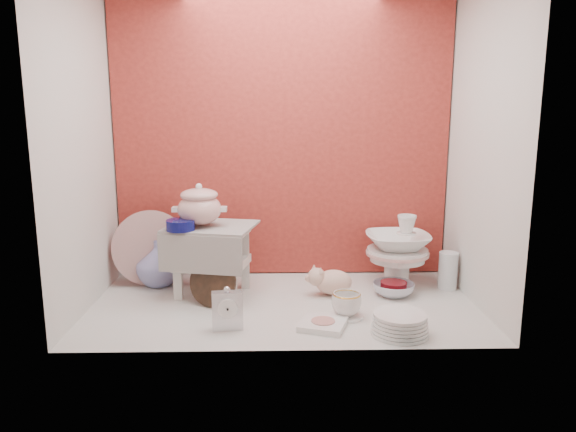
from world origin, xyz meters
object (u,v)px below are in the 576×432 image
at_px(dinner_plate_stack, 400,324).
at_px(soup_tureen, 199,205).
at_px(floral_platter, 151,248).
at_px(plush_pig, 334,282).
at_px(step_stool, 212,260).
at_px(porcelain_tower, 397,250).
at_px(crystal_bowl, 393,289).
at_px(mantel_clock, 227,309).
at_px(gold_rim_teacup, 346,304).
at_px(blue_white_vase, 158,263).

bearing_deg(dinner_plate_stack, soup_tureen, 150.26).
bearing_deg(floral_platter, dinner_plate_stack, -30.31).
bearing_deg(soup_tureen, plush_pig, -2.02).
distance_m(step_stool, dinner_plate_stack, 0.98).
xyz_separation_m(plush_pig, porcelain_tower, (0.35, 0.15, 0.12)).
xyz_separation_m(floral_platter, porcelain_tower, (1.28, -0.05, -0.01)).
height_order(plush_pig, crystal_bowl, plush_pig).
distance_m(step_stool, mantel_clock, 0.47).
height_order(soup_tureen, plush_pig, soup_tureen).
relative_size(floral_platter, dinner_plate_stack, 1.66).
bearing_deg(step_stool, soup_tureen, -149.19).
relative_size(mantel_clock, gold_rim_teacup, 1.43).
height_order(mantel_clock, gold_rim_teacup, mantel_clock).
distance_m(crystal_bowl, porcelain_tower, 0.23).
height_order(gold_rim_teacup, porcelain_tower, porcelain_tower).
bearing_deg(step_stool, porcelain_tower, 19.13).
relative_size(floral_platter, mantel_clock, 2.12).
xyz_separation_m(step_stool, crystal_bowl, (0.89, -0.05, -0.14)).
relative_size(step_stool, plush_pig, 1.76).
bearing_deg(step_stool, crystal_bowl, 9.01).
xyz_separation_m(soup_tureen, crystal_bowl, (0.95, -0.03, -0.42)).
bearing_deg(blue_white_vase, soup_tureen, -32.05).
xyz_separation_m(soup_tureen, dinner_plate_stack, (0.87, -0.50, -0.41)).
xyz_separation_m(floral_platter, blue_white_vase, (0.04, -0.03, -0.08)).
bearing_deg(gold_rim_teacup, porcelain_tower, 54.03).
bearing_deg(plush_pig, gold_rim_teacup, -69.30).
bearing_deg(mantel_clock, dinner_plate_stack, -11.66).
xyz_separation_m(step_stool, gold_rim_teacup, (0.62, -0.33, -0.11)).
relative_size(soup_tureen, dinner_plate_stack, 1.06).
bearing_deg(crystal_bowl, floral_platter, 170.16).
relative_size(floral_platter, porcelain_tower, 1.05).
distance_m(floral_platter, gold_rim_teacup, 1.09).
bearing_deg(porcelain_tower, blue_white_vase, 178.88).
height_order(blue_white_vase, gold_rim_teacup, blue_white_vase).
height_order(blue_white_vase, dinner_plate_stack, blue_white_vase).
height_order(step_stool, floral_platter, floral_platter).
bearing_deg(porcelain_tower, gold_rim_teacup, -125.97).
xyz_separation_m(blue_white_vase, plush_pig, (0.90, -0.18, -0.05)).
bearing_deg(dinner_plate_stack, gold_rim_teacup, 136.28).
xyz_separation_m(mantel_clock, plush_pig, (0.49, 0.41, -0.02)).
height_order(soup_tureen, mantel_clock, soup_tureen).
bearing_deg(crystal_bowl, mantel_clock, -152.81).
relative_size(mantel_clock, porcelain_tower, 0.50).
bearing_deg(floral_platter, soup_tureen, -31.99).
relative_size(blue_white_vase, crystal_bowl, 1.16).
distance_m(step_stool, floral_platter, 0.38).
height_order(step_stool, gold_rim_teacup, step_stool).
xyz_separation_m(plush_pig, gold_rim_teacup, (0.03, -0.29, -0.01)).
relative_size(soup_tureen, blue_white_vase, 1.06).
bearing_deg(mantel_clock, step_stool, 97.17).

